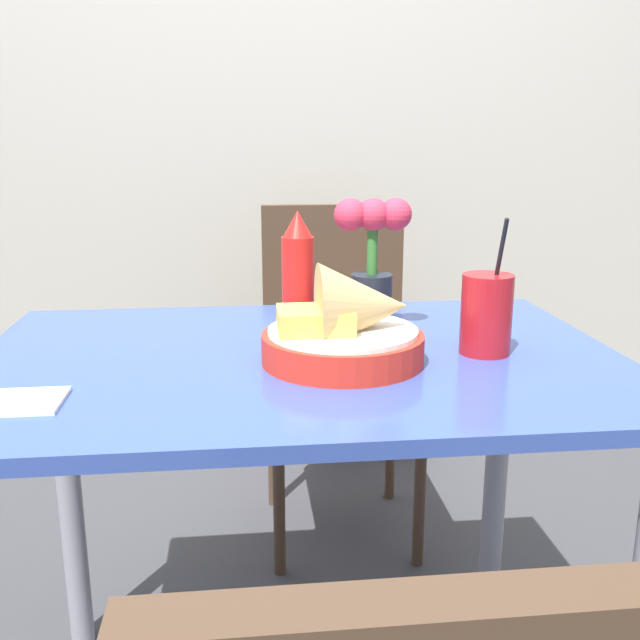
# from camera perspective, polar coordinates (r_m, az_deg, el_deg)

# --- Properties ---
(wall_window) EXTENTS (7.00, 0.06, 2.60)m
(wall_window) POSITION_cam_1_polar(r_m,az_deg,el_deg) (2.32, -4.33, 19.62)
(wall_window) COLOR #B7B2A3
(wall_window) RESTS_ON ground_plane
(dining_table) EXTENTS (1.05, 0.71, 0.74)m
(dining_table) POSITION_cam_1_polar(r_m,az_deg,el_deg) (1.21, -1.60, -8.11)
(dining_table) COLOR #334C9E
(dining_table) RESTS_ON ground_plane
(chair_far_window) EXTENTS (0.40, 0.40, 0.91)m
(chair_far_window) POSITION_cam_1_polar(r_m,az_deg,el_deg) (1.99, 1.33, -1.60)
(chair_far_window) COLOR #473323
(chair_far_window) RESTS_ON ground_plane
(food_basket) EXTENTS (0.25, 0.25, 0.16)m
(food_basket) POSITION_cam_1_polar(r_m,az_deg,el_deg) (1.11, 2.36, -0.66)
(food_basket) COLOR red
(food_basket) RESTS_ON dining_table
(ketchup_bottle) EXTENTS (0.06, 0.06, 0.22)m
(ketchup_bottle) POSITION_cam_1_polar(r_m,az_deg,el_deg) (1.28, -1.78, 3.73)
(ketchup_bottle) COLOR red
(ketchup_bottle) RESTS_ON dining_table
(drink_cup) EXTENTS (0.08, 0.08, 0.22)m
(drink_cup) POSITION_cam_1_polar(r_m,az_deg,el_deg) (1.18, 13.15, 0.27)
(drink_cup) COLOR red
(drink_cup) RESTS_ON dining_table
(flower_vase) EXTENTS (0.14, 0.07, 0.24)m
(flower_vase) POSITION_cam_1_polar(r_m,az_deg,el_deg) (1.27, 4.19, 4.82)
(flower_vase) COLOR black
(flower_vase) RESTS_ON dining_table
(napkin) EXTENTS (0.12, 0.10, 0.01)m
(napkin) POSITION_cam_1_polar(r_m,az_deg,el_deg) (1.03, -23.12, -6.05)
(napkin) COLOR white
(napkin) RESTS_ON dining_table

